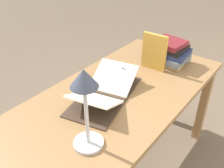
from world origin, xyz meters
TOP-DOWN VIEW (x-y plane):
  - reading_desk at (0.00, 0.00)m, footprint 1.58×0.76m
  - open_book at (0.09, -0.04)m, footprint 0.61×0.40m
  - book_stack_tall at (-0.54, 0.05)m, footprint 0.24×0.30m
  - book_standing_upright at (-0.39, 0.01)m, footprint 0.03×0.18m
  - reading_lamp at (0.44, 0.15)m, footprint 0.15×0.15m
  - coffee_mug at (-0.15, -0.06)m, footprint 0.09×0.10m

SIDE VIEW (x-z plane):
  - reading_desk at x=0.00m, z-range 0.29..1.04m
  - open_book at x=0.09m, z-range 0.73..0.85m
  - coffee_mug at x=-0.15m, z-range 0.75..0.86m
  - book_stack_tall at x=-0.54m, z-range 0.75..0.93m
  - book_standing_upright at x=-0.39m, z-range 0.75..1.02m
  - reading_lamp at x=0.44m, z-range 0.83..1.24m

